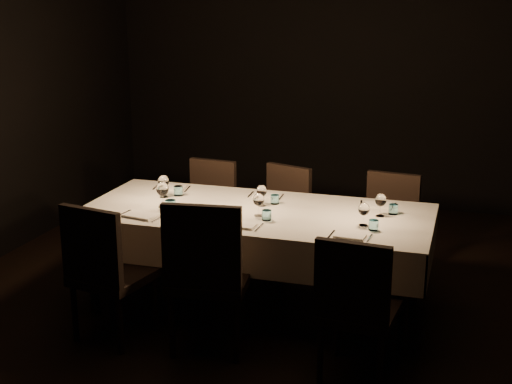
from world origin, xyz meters
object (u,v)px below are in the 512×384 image
(chair_far_center, at_px, (282,213))
(chair_far_right, at_px, (389,224))
(dining_table, at_px, (256,220))
(chair_far_left, at_px, (208,207))
(chair_near_left, at_px, (105,267))
(chair_near_right, at_px, (356,303))
(chair_near_center, at_px, (207,271))

(chair_far_center, height_order, chair_far_right, chair_far_right)
(dining_table, distance_m, chair_far_left, 1.08)
(chair_near_left, bearing_deg, chair_near_right, -170.12)
(chair_near_left, xyz_separation_m, chair_far_center, (0.78, 1.62, -0.04))
(chair_far_left, relative_size, chair_far_center, 1.00)
(dining_table, xyz_separation_m, chair_near_left, (-0.80, -0.81, -0.15))
(chair_far_left, xyz_separation_m, chair_far_center, (0.66, -0.00, -0.00))
(chair_near_center, relative_size, chair_near_right, 1.13)
(chair_near_center, distance_m, chair_far_center, 1.56)
(chair_near_left, xyz_separation_m, chair_far_right, (1.67, 1.59, -0.04))
(chair_near_left, height_order, chair_far_right, chair_near_left)
(dining_table, relative_size, chair_far_center, 2.84)
(chair_near_left, bearing_deg, chair_far_right, -125.52)
(chair_near_center, xyz_separation_m, chair_far_center, (0.08, 1.56, -0.07))
(dining_table, height_order, chair_far_left, chair_far_left)
(chair_far_right, bearing_deg, chair_near_left, -129.20)
(chair_near_center, relative_size, chair_far_left, 1.17)
(dining_table, relative_size, chair_near_left, 2.60)
(chair_far_center, bearing_deg, chair_near_right, -42.22)
(dining_table, height_order, chair_near_right, chair_near_right)
(chair_near_left, xyz_separation_m, chair_far_left, (0.12, 1.62, -0.04))
(chair_near_center, bearing_deg, chair_far_center, -99.96)
(chair_near_center, relative_size, chair_far_right, 1.17)
(chair_far_left, bearing_deg, chair_near_right, -41.15)
(chair_near_center, xyz_separation_m, chair_far_left, (-0.59, 1.56, -0.07))
(chair_near_center, relative_size, chair_far_center, 1.18)
(chair_near_right, height_order, chair_far_left, chair_near_right)
(dining_table, xyz_separation_m, chair_far_left, (-0.68, 0.82, -0.19))
(chair_near_right, distance_m, chair_far_left, 2.27)
(chair_near_left, distance_m, chair_far_center, 1.80)
(chair_near_center, bearing_deg, chair_near_left, -2.16)
(chair_far_center, relative_size, chair_far_right, 0.99)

